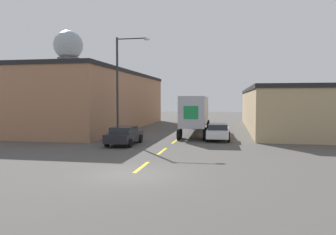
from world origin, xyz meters
name	(u,v)px	position (x,y,z in m)	size (l,w,h in m)	color
ground_plane	(133,174)	(0.00, 0.00, 0.00)	(160.00, 160.00, 0.00)	#4C4947
road_centerline	(162,151)	(0.00, 7.27, 0.00)	(0.20, 14.01, 0.01)	yellow
warehouse_left	(86,100)	(-13.81, 24.82, 3.56)	(14.11, 29.23, 7.10)	#9E7051
warehouse_right	(289,109)	(11.90, 26.74, 2.52)	(10.29, 28.07, 5.02)	tan
semi_truck	(196,111)	(1.11, 20.30, 2.37)	(3.15, 15.36, 3.97)	black
parked_car_right_mid	(218,131)	(3.71, 14.36, 0.80)	(2.11, 4.74, 1.49)	silver
parked_car_left_far	(124,135)	(-3.71, 9.98, 0.80)	(2.11, 4.74, 1.49)	black
water_tower	(68,46)	(-27.02, 45.70, 14.22)	(5.79, 5.79, 17.34)	#47474C
street_lamp	(121,81)	(-5.12, 13.43, 5.40)	(3.19, 0.32, 9.33)	#2D2D30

